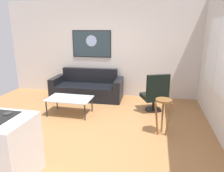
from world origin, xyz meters
TOP-DOWN VIEW (x-y plane):
  - ground at (0.00, 0.00)m, footprint 6.40×6.40m
  - back_wall at (0.00, 2.42)m, footprint 6.40×0.05m
  - couch at (-0.53, 1.93)m, footprint 2.06×0.91m
  - coffee_table at (-0.56, 0.69)m, footprint 1.04×0.62m
  - armchair at (1.42, 1.29)m, footprint 0.73×0.72m
  - bar_stool at (1.58, 0.16)m, footprint 0.35×0.35m
  - wall_painting at (-0.52, 2.38)m, footprint 1.19×0.03m
  - window at (2.59, 0.90)m, footprint 0.03×1.64m

SIDE VIEW (x-z plane):
  - ground at x=0.00m, z-range -0.04..0.00m
  - couch at x=-0.53m, z-range -0.14..0.70m
  - coffee_table at x=-0.56m, z-range 0.17..0.58m
  - armchair at x=1.42m, z-range -0.03..0.93m
  - bar_stool at x=1.58m, z-range 0.18..0.89m
  - back_wall at x=0.00m, z-range 0.00..2.80m
  - window at x=2.59m, z-range 0.78..2.22m
  - wall_painting at x=-0.52m, z-range 1.15..1.94m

